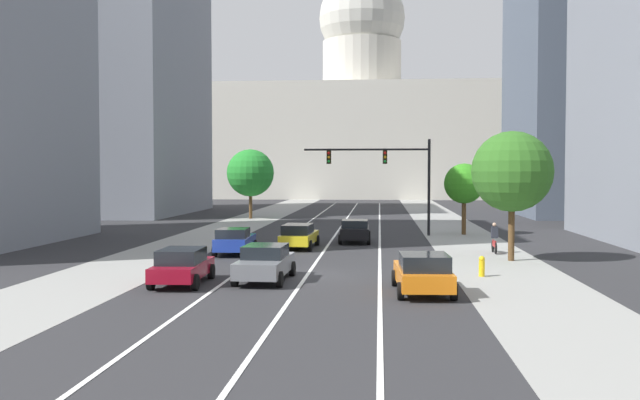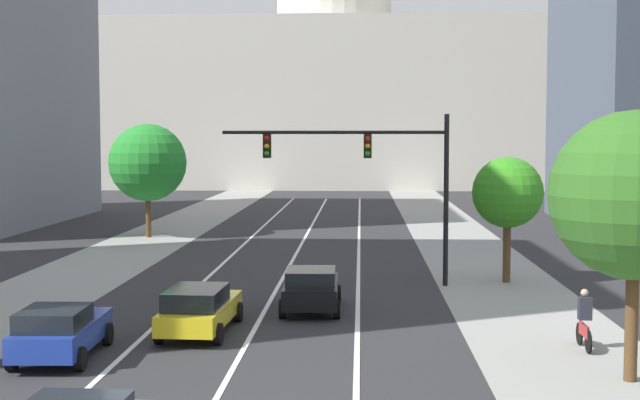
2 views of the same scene
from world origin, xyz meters
The scene contains 20 objects.
ground_plane centered at (0.00, 40.00, 0.00)m, with size 400.00×400.00×0.00m, color #2B2B2D.
sidewalk_left centered at (-8.94, 35.00, 0.01)m, with size 5.07×130.00×0.01m, color gray.
sidewalk_right centered at (8.94, 35.00, 0.01)m, with size 5.07×130.00×0.01m, color gray.
lane_stripe_left centered at (-3.20, 25.00, 0.01)m, with size 0.16×90.00×0.01m, color white.
lane_stripe_center centered at (0.00, 25.00, 0.01)m, with size 0.16×90.00×0.01m, color white.
lane_stripe_right centered at (3.20, 25.00, 0.01)m, with size 0.16×90.00×0.01m, color white.
office_tower_far_left centered at (-26.47, 44.21, 15.17)m, with size 17.96×23.40×30.27m.
capitol_building centered at (0.00, 93.68, 13.07)m, with size 54.96×22.51×40.35m.
car_orange centered at (4.81, -4.11, 0.79)m, with size 2.27×4.58×1.54m.
car_blue centered at (-4.80, 7.49, 0.77)m, with size 2.10×4.31×1.49m.
car_crimson centered at (-4.80, -2.80, 0.77)m, with size 2.05×4.30×1.47m.
car_black centered at (1.60, 14.52, 0.78)m, with size 2.06×4.25×1.49m.
car_yellow centered at (-1.61, 10.77, 0.77)m, with size 2.11×4.85×1.48m.
car_gray centered at (-1.60, -1.58, 0.78)m, with size 2.17×4.61×1.51m.
traffic_signal_mast centered at (3.84, 19.86, 4.87)m, with size 9.08×0.39×6.90m.
fire_hydrant centered at (7.63, 0.33, 0.46)m, with size 0.26×0.35×0.91m.
cyclist centered at (9.61, 9.23, 0.85)m, with size 0.36×1.70×1.72m.
street_tree_mid_left centered at (-9.33, 36.52, 4.45)m, with size 4.60×4.60×6.76m.
street_tree_near_right centered at (9.30, 20.85, 3.70)m, with size 2.91×2.91×5.18m.
street_tree_mid_right centered at (9.92, 5.94, 4.58)m, with size 4.14×4.14×6.66m.
Camera 1 is at (3.17, -30.31, 4.58)m, focal length 39.07 mm.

